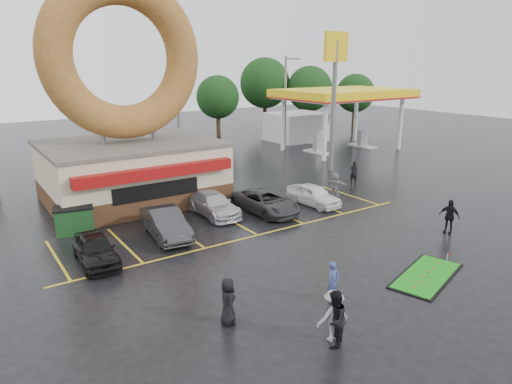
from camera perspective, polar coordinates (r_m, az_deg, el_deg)
ground at (r=20.58m, az=5.61°, el=-8.24°), size 120.00×120.00×0.00m
donut_shop at (r=29.07m, az=-15.64°, el=7.57°), size 10.20×8.70×13.50m
gas_station at (r=47.95m, az=8.28°, el=10.15°), size 12.30×13.65×5.90m
shell_sign at (r=36.42m, az=9.81°, el=14.11°), size 2.20×0.36×10.60m
streetlight_mid at (r=38.94m, az=-9.67°, el=10.39°), size 0.40×2.21×9.00m
streetlight_right at (r=46.03m, az=3.74°, el=11.40°), size 0.40×2.21×9.00m
tree_far_a at (r=58.57m, az=6.72°, el=12.69°), size 5.60×5.60×8.00m
tree_far_b at (r=61.28m, az=12.30°, el=11.97°), size 4.90×4.90×7.00m
tree_far_c at (r=59.23m, az=1.12°, el=13.45°), size 6.30×6.30×9.00m
tree_far_d at (r=53.34m, az=-4.80°, el=11.73°), size 4.90×4.90×7.00m
car_black at (r=20.95m, az=-19.43°, el=-6.79°), size 1.67×3.78×1.27m
car_dgrey at (r=23.05m, az=-11.23°, el=-3.88°), size 1.91×4.42×1.41m
car_silver at (r=25.98m, az=-5.36°, el=-1.54°), size 1.81×4.35×1.26m
car_grey at (r=26.26m, az=1.20°, el=-1.24°), size 2.45×4.78×1.29m
car_white at (r=27.88m, az=7.20°, el=-0.37°), size 1.82×3.84×1.27m
person_blue at (r=17.01m, az=9.63°, el=-10.98°), size 0.63×0.48×1.53m
person_blackjkt at (r=14.51m, az=9.74°, el=-15.38°), size 1.13×1.08×1.83m
person_hoodie at (r=14.80m, az=9.62°, el=-14.99°), size 1.19×0.81×1.70m
person_bystander at (r=15.48m, az=-3.53°, el=-13.46°), size 0.70×0.90×1.62m
person_cameraman at (r=25.09m, az=23.00°, el=-2.82°), size 0.68×1.10×1.76m
person_walker_near at (r=29.98m, az=9.91°, el=0.93°), size 0.92×1.48×1.52m
person_walker_far at (r=33.32m, az=12.12°, el=2.41°), size 0.71×0.63×1.62m
dumpster at (r=25.00m, az=-21.76°, el=-3.30°), size 2.02×1.56×1.30m
putting_green at (r=20.11m, az=20.54°, el=-9.74°), size 4.40×2.87×0.51m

